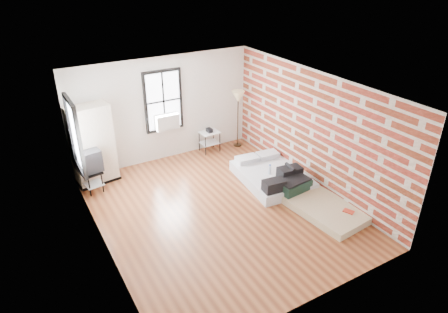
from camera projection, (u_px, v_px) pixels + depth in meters
ground at (220, 210)px, 8.85m from camera, size 6.00×6.00×0.00m
room_shell at (220, 130)px, 8.44m from camera, size 5.02×6.02×2.80m
mattress_main at (272, 175)px, 9.88m from camera, size 1.63×2.08×0.62m
mattress_bare at (313, 200)px, 8.95m from camera, size 1.29×2.18×0.45m
wardrobe at (92, 145)px, 9.55m from camera, size 1.07×0.71×1.97m
side_table at (209, 136)px, 11.27m from camera, size 0.55×0.44×0.70m
floor_lamp at (238, 99)px, 11.18m from camera, size 0.36×0.36×1.66m
tv_stand at (88, 161)px, 9.31m from camera, size 0.60×0.79×1.05m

